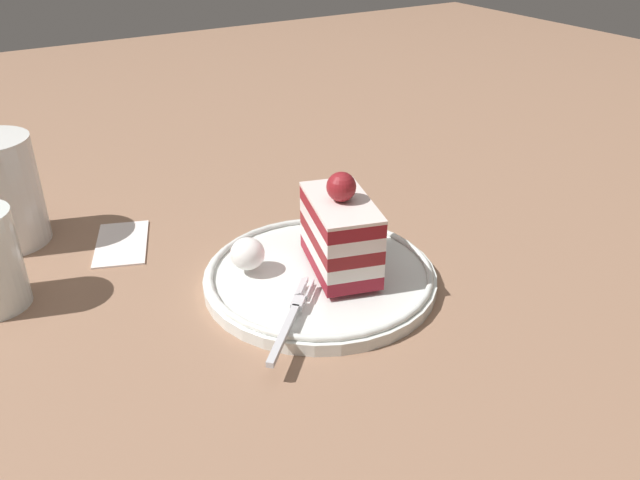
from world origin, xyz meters
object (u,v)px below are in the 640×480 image
object	(u,v)px
fork	(292,316)
folded_napkin	(121,243)
cake_slice	(340,232)
drink_glass_near	(0,198)
dessert_plate	(320,276)
whipped_cream_dollop	(248,254)

from	to	relation	value
fork	folded_napkin	distance (m)	0.24
cake_slice	drink_glass_near	distance (m)	0.35
fork	cake_slice	bearing A→B (deg)	-58.17
folded_napkin	fork	bearing A→B (deg)	-161.31
cake_slice	folded_napkin	size ratio (longest dim) A/B	1.16
dessert_plate	fork	xyz separation A→B (m)	(-0.06, 0.06, 0.01)
whipped_cream_dollop	drink_glass_near	world-z (taller)	drink_glass_near
folded_napkin	dessert_plate	bearing A→B (deg)	-141.25
cake_slice	drink_glass_near	bearing A→B (deg)	45.81
fork	folded_napkin	world-z (taller)	fork
dessert_plate	drink_glass_near	world-z (taller)	drink_glass_near
drink_glass_near	folded_napkin	size ratio (longest dim) A/B	1.21
fork	whipped_cream_dollop	bearing A→B (deg)	-2.99
dessert_plate	whipped_cream_dollop	bearing A→B (deg)	57.36
dessert_plate	folded_napkin	distance (m)	0.22
drink_glass_near	folded_napkin	bearing A→B (deg)	-124.84
drink_glass_near	dessert_plate	bearing A→B (deg)	-135.53
fork	drink_glass_near	distance (m)	0.34
whipped_cream_dollop	folded_napkin	distance (m)	0.16
folded_napkin	drink_glass_near	bearing A→B (deg)	55.16
whipped_cream_dollop	folded_napkin	xyz separation A→B (m)	(0.14, 0.08, -0.03)
dessert_plate	cake_slice	xyz separation A→B (m)	(-0.01, -0.02, 0.04)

